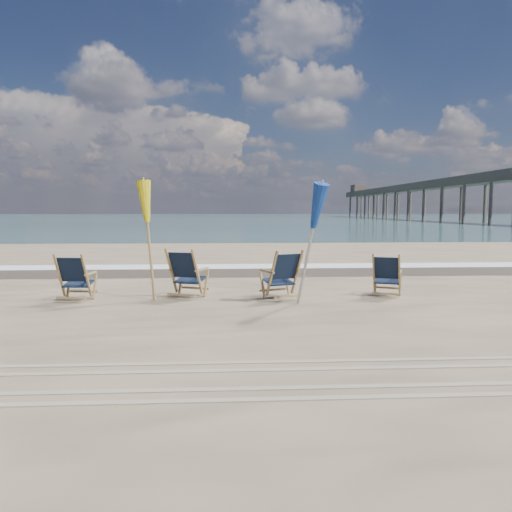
# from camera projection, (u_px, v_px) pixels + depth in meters

# --- Properties ---
(ocean) EXTENTS (400.00, 400.00, 0.00)m
(ocean) POSITION_uv_depth(u_px,v_px,m) (229.00, 217.00, 135.51)
(ocean) COLOR #3D6366
(ocean) RESTS_ON ground
(surf_foam) EXTENTS (200.00, 1.40, 0.01)m
(surf_foam) POSITION_uv_depth(u_px,v_px,m) (245.00, 266.00, 16.52)
(surf_foam) COLOR silver
(surf_foam) RESTS_ON ground
(wet_sand_strip) EXTENTS (200.00, 2.60, 0.00)m
(wet_sand_strip) POSITION_uv_depth(u_px,v_px,m) (247.00, 272.00, 15.02)
(wet_sand_strip) COLOR #42362A
(wet_sand_strip) RESTS_ON ground
(tire_tracks) EXTENTS (80.00, 1.30, 0.01)m
(tire_tracks) POSITION_uv_depth(u_px,v_px,m) (282.00, 378.00, 5.48)
(tire_tracks) COLOR gray
(tire_tracks) RESTS_ON ground
(beach_chair_0) EXTENTS (0.73, 0.80, 1.00)m
(beach_chair_0) POSITION_uv_depth(u_px,v_px,m) (86.00, 278.00, 9.99)
(beach_chair_0) COLOR black
(beach_chair_0) RESTS_ON ground
(beach_chair_1) EXTENTS (0.94, 0.98, 1.08)m
(beach_chair_1) POSITION_uv_depth(u_px,v_px,m) (197.00, 274.00, 10.29)
(beach_chair_1) COLOR black
(beach_chair_1) RESTS_ON ground
(beach_chair_2) EXTENTS (0.92, 0.96, 1.06)m
(beach_chair_2) POSITION_uv_depth(u_px,v_px,m) (297.00, 274.00, 10.33)
(beach_chair_2) COLOR black
(beach_chair_2) RESTS_ON ground
(beach_chair_3) EXTENTS (0.83, 0.87, 0.95)m
(beach_chair_3) POSITION_uv_depth(u_px,v_px,m) (399.00, 276.00, 10.50)
(beach_chair_3) COLOR black
(beach_chair_3) RESTS_ON ground
(umbrella_yellow) EXTENTS (0.30, 0.30, 2.45)m
(umbrella_yellow) POSITION_uv_depth(u_px,v_px,m) (149.00, 208.00, 10.19)
(umbrella_yellow) COLOR olive
(umbrella_yellow) RESTS_ON ground
(umbrella_blue) EXTENTS (0.30, 0.30, 2.43)m
(umbrella_blue) POSITION_uv_depth(u_px,v_px,m) (309.00, 208.00, 9.45)
(umbrella_blue) COLOR #A5A5AD
(umbrella_blue) RESTS_ON ground
(fishing_pier) EXTENTS (4.40, 140.00, 9.30)m
(fishing_pier) POSITION_uv_depth(u_px,v_px,m) (457.00, 194.00, 83.60)
(fishing_pier) COLOR brown
(fishing_pier) RESTS_ON ground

